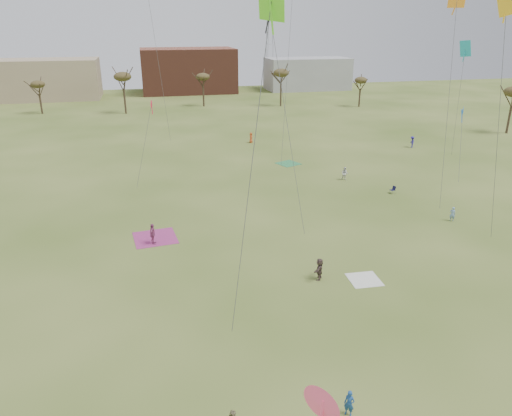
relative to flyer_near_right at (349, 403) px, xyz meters
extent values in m
plane|color=#3B531A|center=(-1.23, 3.96, -0.74)|extent=(260.00, 260.00, 0.00)
imported|color=navy|center=(0.00, 0.00, 0.00)|extent=(0.64, 0.62, 1.47)
imported|color=#513E39|center=(3.31, 13.54, 0.16)|extent=(1.35, 1.68, 1.79)
imported|color=#6F93B9|center=(20.55, 21.70, 0.02)|extent=(0.66, 0.59, 1.51)
imported|color=#983F72|center=(-9.23, 23.00, 0.25)|extent=(0.79, 1.24, 1.96)
imported|color=silver|center=(15.18, 36.76, 0.10)|extent=(1.01, 0.93, 1.68)
imported|color=#BD4C20|center=(7.87, 59.25, 0.13)|extent=(0.82, 0.99, 1.72)
imported|color=navy|center=(32.43, 50.27, 0.17)|extent=(0.94, 1.30, 1.81)
cube|color=white|center=(6.75, 12.63, -0.73)|extent=(2.49, 2.49, 0.03)
cube|color=#A13172|center=(-9.04, 24.25, -0.73)|extent=(4.26, 4.26, 0.03)
cube|color=#30844A|center=(10.32, 45.62, -0.73)|extent=(3.76, 3.76, 0.03)
cube|color=#141335|center=(18.68, 30.69, -0.32)|extent=(0.59, 0.59, 0.04)
cube|color=#141335|center=(18.91, 30.74, -0.09)|extent=(0.23, 0.52, 0.44)
cube|color=#67DC26|center=(-2.34, 7.65, 19.17)|extent=(1.02, 1.02, 2.01)
cube|color=#67DC26|center=(-2.34, 7.65, 18.46)|extent=(0.08, 0.08, 1.81)
cylinder|color=#4C4C51|center=(-3.57, 7.40, 9.67)|extent=(2.49, 0.54, 19.01)
cone|color=#FF507D|center=(-3.62, -4.87, 5.26)|extent=(1.54, 0.11, 1.54)
cube|color=orange|center=(20.88, 26.55, 19.75)|extent=(0.08, 0.08, 1.98)
cylinder|color=#4C4C51|center=(20.41, 24.79, 10.34)|extent=(1.00, 3.56, 20.36)
cube|color=gold|center=(16.80, 14.52, 19.40)|extent=(0.84, 0.84, 1.65)
cube|color=gold|center=(16.80, 14.52, 18.82)|extent=(0.08, 0.08, 1.48)
cylinder|color=#4C4C51|center=(18.59, 15.11, 9.78)|extent=(3.63, 1.23, 19.24)
cube|color=black|center=(1.42, 22.91, 19.37)|extent=(0.92, 0.92, 1.58)
cube|color=black|center=(1.42, 22.91, 18.45)|extent=(0.08, 0.08, 2.37)
cylinder|color=#4C4C51|center=(2.84, 21.51, 9.77)|extent=(2.89, 2.85, 19.21)
cone|color=blue|center=(29.21, 34.45, 7.96)|extent=(1.03, 0.07, 1.03)
cube|color=blue|center=(29.21, 34.45, 7.30)|extent=(0.08, 0.08, 1.68)
cylinder|color=#4C4C51|center=(28.18, 32.38, 4.06)|extent=(2.12, 4.18, 7.81)
cylinder|color=#4C4C51|center=(9.46, 44.34, 11.56)|extent=(2.51, 4.61, 22.80)
cone|color=red|center=(-8.24, 37.30, 9.69)|extent=(0.81, 0.06, 0.81)
cube|color=red|center=(-8.24, 37.30, 9.18)|extent=(0.08, 0.08, 1.33)
cylinder|color=#4C4C51|center=(-9.46, 37.03, 4.93)|extent=(2.48, 0.58, 9.54)
cube|color=teal|center=(33.41, 41.63, 14.84)|extent=(1.08, 1.08, 2.12)
cube|color=teal|center=(33.41, 41.63, 14.10)|extent=(0.08, 0.08, 1.91)
cylinder|color=#4C4C51|center=(33.67, 41.74, 7.50)|extent=(0.57, 0.26, 14.68)
cylinder|color=#4C4C51|center=(-6.59, 58.74, 13.71)|extent=(2.43, 1.58, 27.10)
cylinder|color=#3A2B1E|center=(-31.23, 95.96, 1.42)|extent=(0.40, 0.40, 4.32)
ellipsoid|color=#473D1E|center=(-31.23, 95.96, 5.60)|extent=(3.02, 3.02, 1.58)
cylinder|color=#3A2B1E|center=(-13.23, 91.96, 1.96)|extent=(0.40, 0.40, 5.40)
ellipsoid|color=#473D1E|center=(-13.23, 91.96, 7.18)|extent=(3.78, 3.78, 1.98)
cylinder|color=#3A2B1E|center=(4.77, 97.96, 1.60)|extent=(0.40, 0.40, 4.68)
ellipsoid|color=#473D1E|center=(4.77, 97.96, 6.13)|extent=(3.28, 3.28, 1.72)
cylinder|color=#3A2B1E|center=(22.77, 93.96, 1.90)|extent=(0.40, 0.40, 5.28)
ellipsoid|color=#473D1E|center=(22.77, 93.96, 7.01)|extent=(3.70, 3.70, 1.94)
cylinder|color=#3A2B1E|center=(40.77, 88.96, 1.36)|extent=(0.40, 0.40, 4.20)
ellipsoid|color=#473D1E|center=(40.77, 88.96, 5.42)|extent=(2.94, 2.94, 1.54)
cylinder|color=#3A2B1E|center=(54.77, 55.96, 1.78)|extent=(0.40, 0.40, 5.04)
cube|color=#937F60|center=(-36.23, 118.96, 4.26)|extent=(32.00, 14.00, 10.00)
cube|color=brown|center=(3.77, 123.96, 5.26)|extent=(26.00, 16.00, 12.00)
cube|color=gray|center=(38.77, 121.96, 3.76)|extent=(24.00, 12.00, 9.00)
cylinder|color=#9EA3A8|center=(29.67, 128.96, 18.26)|extent=(0.16, 0.16, 38.00)
cylinder|color=#9EA3A8|center=(28.32, 129.73, 18.26)|extent=(0.16, 0.16, 38.00)
cylinder|color=#9EA3A8|center=(28.32, 128.18, 18.26)|extent=(0.16, 0.16, 38.00)
camera|label=1|loc=(-8.92, -17.51, 18.19)|focal=33.50mm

